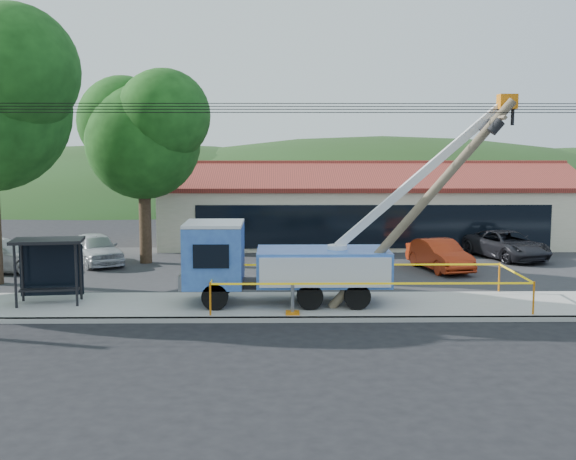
# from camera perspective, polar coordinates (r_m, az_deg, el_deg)

# --- Properties ---
(ground) EXTENTS (120.00, 120.00, 0.00)m
(ground) POSITION_cam_1_polar(r_m,az_deg,el_deg) (20.99, 1.60, -8.66)
(ground) COLOR black
(ground) RESTS_ON ground
(curb) EXTENTS (60.00, 0.25, 0.15)m
(curb) POSITION_cam_1_polar(r_m,az_deg,el_deg) (23.00, 1.38, -7.08)
(curb) COLOR #98978F
(curb) RESTS_ON ground
(sidewalk) EXTENTS (60.00, 4.00, 0.15)m
(sidewalk) POSITION_cam_1_polar(r_m,az_deg,el_deg) (24.85, 1.21, -6.03)
(sidewalk) COLOR #98978F
(sidewalk) RESTS_ON ground
(parking_lot) EXTENTS (60.00, 12.00, 0.10)m
(parking_lot) POSITION_cam_1_polar(r_m,az_deg,el_deg) (32.69, 0.71, -2.95)
(parking_lot) COLOR #28282B
(parking_lot) RESTS_ON ground
(strip_mall) EXTENTS (22.50, 8.53, 4.67)m
(strip_mall) POSITION_cam_1_polar(r_m,az_deg,el_deg) (40.65, 6.06, 1.54)
(strip_mall) COLOR beige
(strip_mall) RESTS_ON ground
(tree_lot) EXTENTS (6.30, 5.60, 8.94)m
(tree_lot) POSITION_cam_1_polar(r_m,az_deg,el_deg) (33.77, -11.39, 7.73)
(tree_lot) COLOR #332316
(tree_lot) RESTS_ON ground
(hill_west) EXTENTS (78.40, 56.00, 28.00)m
(hill_west) POSITION_cam_1_polar(r_m,az_deg,el_deg) (76.73, -11.44, 2.51)
(hill_west) COLOR #1E3613
(hill_west) RESTS_ON ground
(hill_center) EXTENTS (89.60, 64.00, 32.00)m
(hill_center) POSITION_cam_1_polar(r_m,az_deg,el_deg) (76.19, 7.39, 2.56)
(hill_center) COLOR #1E3613
(hill_center) RESTS_ON ground
(hill_east) EXTENTS (72.80, 52.00, 26.00)m
(hill_east) POSITION_cam_1_polar(r_m,az_deg,el_deg) (81.49, 21.46, 2.42)
(hill_east) COLOR #1E3613
(hill_east) RESTS_ON ground
(utility_truck) EXTENTS (11.23, 3.78, 7.10)m
(utility_truck) POSITION_cam_1_polar(r_m,az_deg,el_deg) (24.74, -0.53, -2.42)
(utility_truck) COLOR black
(utility_truck) RESTS_ON ground
(leaning_pole) EXTENTS (6.10, 1.66, 7.04)m
(leaning_pole) POSITION_cam_1_polar(r_m,az_deg,el_deg) (24.23, 11.16, 2.74)
(leaning_pole) COLOR brown
(leaning_pole) RESTS_ON ground
(bus_shelter) EXTENTS (2.50, 1.73, 2.25)m
(bus_shelter) POSITION_cam_1_polar(r_m,az_deg,el_deg) (26.07, -18.37, -1.95)
(bus_shelter) COLOR black
(bus_shelter) RESTS_ON ground
(caution_tape) EXTENTS (10.43, 3.69, 1.07)m
(caution_tape) POSITION_cam_1_polar(r_m,az_deg,el_deg) (25.02, 6.16, -3.97)
(caution_tape) COLOR orange
(caution_tape) RESTS_ON ground
(car_silver) EXTENTS (3.59, 4.53, 1.44)m
(car_silver) POSITION_cam_1_polar(r_m,az_deg,el_deg) (34.34, -14.91, -2.79)
(car_silver) COLOR #B8BABF
(car_silver) RESTS_ON ground
(car_red) EXTENTS (2.38, 4.30, 1.34)m
(car_red) POSITION_cam_1_polar(r_m,az_deg,el_deg) (32.33, 11.85, -3.30)
(car_red) COLOR #A72C10
(car_red) RESTS_ON ground
(car_dark) EXTENTS (3.66, 5.30, 1.35)m
(car_dark) POSITION_cam_1_polar(r_m,az_deg,el_deg) (36.31, 16.87, -2.34)
(car_dark) COLOR black
(car_dark) RESTS_ON ground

